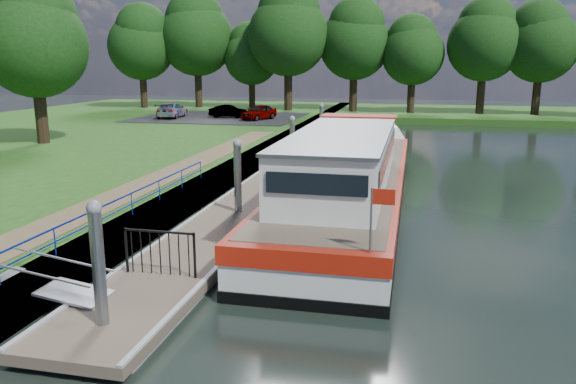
% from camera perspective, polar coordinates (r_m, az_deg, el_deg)
% --- Properties ---
extents(ground, '(160.00, 160.00, 0.00)m').
position_cam_1_polar(ground, '(12.73, -16.97, -13.29)').
color(ground, black).
rests_on(ground, ground).
extents(bank_edge, '(1.10, 90.00, 0.78)m').
position_cam_1_polar(bank_edge, '(26.73, -6.07, 1.84)').
color(bank_edge, '#473D2D').
rests_on(bank_edge, ground).
extents(far_bank, '(60.00, 18.00, 0.60)m').
position_cam_1_polar(far_bank, '(62.35, 18.35, 7.51)').
color(far_bank, '#204C15').
rests_on(far_bank, ground).
extents(footpath, '(1.60, 40.00, 0.05)m').
position_cam_1_polar(footpath, '(21.13, -16.95, -0.49)').
color(footpath, brown).
rests_on(footpath, riverbank).
extents(carpark, '(14.00, 12.00, 0.06)m').
position_cam_1_polar(carpark, '(50.96, -6.87, 7.56)').
color(carpark, black).
rests_on(carpark, riverbank).
extents(blue_fence, '(0.04, 18.04, 0.72)m').
position_cam_1_polar(blue_fence, '(16.04, -20.63, -3.06)').
color(blue_fence, '#0C2DBF').
rests_on(blue_fence, riverbank).
extents(pontoon, '(2.50, 30.00, 0.56)m').
position_cam_1_polar(pontoon, '(24.18, -1.83, 0.23)').
color(pontoon, brown).
rests_on(pontoon, ground).
extents(mooring_piles, '(0.30, 27.30, 3.55)m').
position_cam_1_polar(mooring_piles, '(23.97, -1.85, 2.78)').
color(mooring_piles, gray).
rests_on(mooring_piles, ground).
extents(gangway, '(2.58, 1.00, 0.92)m').
position_cam_1_polar(gangway, '(13.82, -22.90, -8.81)').
color(gangway, '#A5A8AD').
rests_on(gangway, ground).
extents(gate_panel, '(1.85, 0.05, 1.15)m').
position_cam_1_polar(gate_panel, '(14.10, -12.91, -5.39)').
color(gate_panel, black).
rests_on(gate_panel, ground).
extents(barge, '(4.36, 21.15, 4.78)m').
position_cam_1_polar(barge, '(22.57, 6.50, 1.58)').
color(barge, black).
rests_on(barge, ground).
extents(horizon_trees, '(54.38, 10.03, 12.87)m').
position_cam_1_polar(horizon_trees, '(59.05, 5.50, 15.26)').
color(horizon_trees, '#332316').
rests_on(horizon_trees, ground).
extents(bank_tree_a, '(6.12, 6.12, 9.72)m').
position_cam_1_polar(bank_tree_a, '(37.11, -24.34, 14.18)').
color(bank_tree_a, '#332316').
rests_on(bank_tree_a, riverbank).
extents(car_a, '(2.75, 4.03, 1.27)m').
position_cam_1_polar(car_a, '(48.11, -2.99, 8.12)').
color(car_a, '#999999').
rests_on(car_a, carpark).
extents(car_b, '(3.36, 1.22, 1.10)m').
position_cam_1_polar(car_b, '(50.04, -6.07, 8.15)').
color(car_b, '#999999').
rests_on(car_b, carpark).
extents(car_c, '(2.30, 4.64, 1.29)m').
position_cam_1_polar(car_c, '(50.94, -11.72, 8.15)').
color(car_c, '#999999').
rests_on(car_c, carpark).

